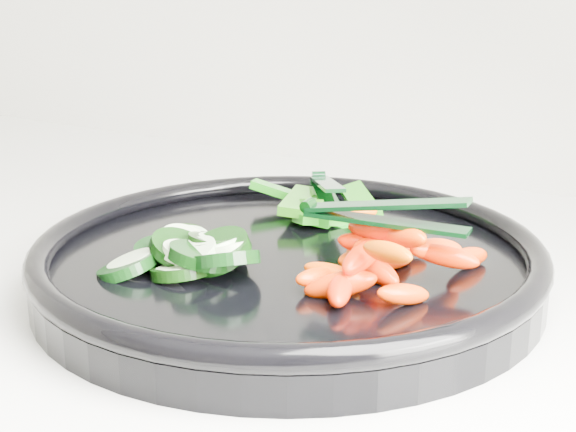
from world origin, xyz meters
The scene contains 6 objects.
veggie_tray centered at (-0.05, 1.64, 0.95)m, with size 0.44×0.44×0.04m.
cucumber_pile centered at (-0.10, 1.58, 0.96)m, with size 0.13×0.12×0.04m.
carrot_pile centered at (0.03, 1.62, 0.97)m, with size 0.12×0.15×0.05m.
pepper_pile centered at (-0.08, 1.73, 0.96)m, with size 0.13×0.10×0.03m.
tong_carrot centered at (0.03, 1.62, 1.00)m, with size 0.11×0.03×0.02m.
tong_pepper centered at (-0.07, 1.73, 0.98)m, with size 0.08×0.10×0.02m.
Camera 1 is at (0.25, 1.17, 1.16)m, focal length 50.00 mm.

